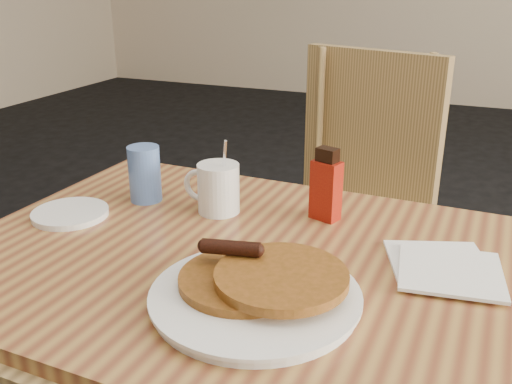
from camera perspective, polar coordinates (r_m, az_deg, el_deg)
main_table at (r=1.01m, az=1.21°, el=-9.01°), size 1.17×0.81×0.75m
chair_main_far at (r=1.73m, az=10.23°, el=0.07°), size 0.56×0.57×1.00m
pancake_plate at (r=0.86m, az=0.13°, el=-9.74°), size 0.32×0.32×0.07m
coffee_mug at (r=1.16m, az=-3.90°, el=0.48°), size 0.12×0.09×0.16m
syrup_bottle at (r=1.13m, az=7.02°, el=0.54°), size 0.06×0.05×0.15m
napkin_stack at (r=1.00m, az=18.36°, el=-7.17°), size 0.21×0.22×0.01m
blue_tumbler at (r=1.24m, az=-11.07°, el=1.80°), size 0.08×0.08×0.12m
side_saucer at (r=1.21m, az=-18.08°, el=-2.04°), size 0.18×0.18×0.01m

